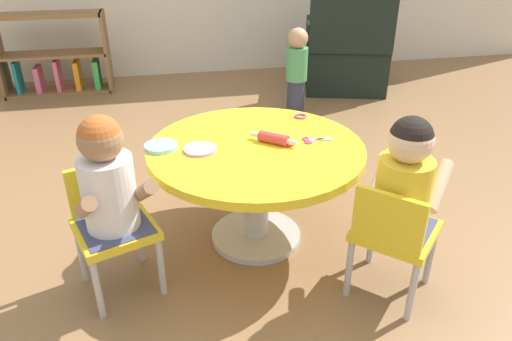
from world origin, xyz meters
The scene contains 15 objects.
ground_plane centered at (0.00, 0.00, 0.00)m, with size 10.00×10.00×0.00m, color olive.
craft_table centered at (0.00, 0.00, 0.40)m, with size 0.98×0.98×0.51m.
child_chair_left centered at (-0.64, -0.20, 0.31)m, with size 0.38×0.38×0.54m.
seated_child_left centered at (-0.63, -0.23, 0.53)m, with size 0.37×0.42×0.51m.
child_chair_right centered at (0.45, -0.50, 0.31)m, with size 0.42×0.42×0.54m.
seated_child_right centered at (0.48, -0.47, 0.53)m, with size 0.43×0.43×0.51m.
bookshelf_low centered at (-1.28, 2.55, 0.31)m, with size 0.93×0.28×0.70m.
armchair_dark centered at (1.28, 2.15, 0.31)m, with size 0.87×0.88×0.85m.
toddler_standing centered at (0.67, 1.67, 0.36)m, with size 0.17×0.17×0.67m.
rolling_pin centered at (0.08, 0.01, 0.53)m, with size 0.19×0.16×0.05m.
craft_scissors centered at (0.27, 0.00, 0.51)m, with size 0.13×0.07×0.01m.
playdough_blob_0 centered at (-0.25, 0.00, 0.51)m, with size 0.15×0.15×0.01m, color #CC99E5.
playdough_blob_1 centered at (-0.42, 0.06, 0.52)m, with size 0.15×0.15×0.02m, color #8CCCF2.
cookie_cutter_0 centered at (0.29, 0.29, 0.51)m, with size 0.07×0.07×0.01m, color #D83FA5.
cookie_cutter_1 centered at (0.14, -0.01, 0.51)m, with size 0.07×0.07×0.01m, color red.
Camera 1 is at (-0.39, -1.90, 1.41)m, focal length 33.38 mm.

